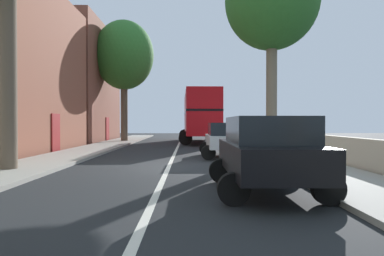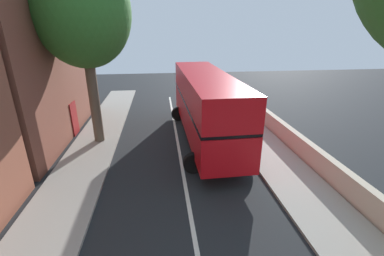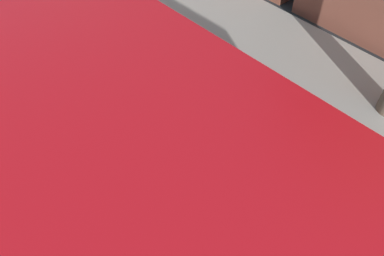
{
  "view_description": "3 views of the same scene",
  "coord_description": "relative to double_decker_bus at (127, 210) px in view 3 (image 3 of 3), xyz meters",
  "views": [
    {
      "loc": [
        0.71,
        -12.84,
        1.59
      ],
      "look_at": [
        0.91,
        5.92,
        1.33
      ],
      "focal_mm": 32.5,
      "sensor_mm": 36.0,
      "label": 1
    },
    {
      "loc": [
        -0.91,
        1.35,
        6.48
      ],
      "look_at": [
        0.4,
        11.9,
        2.4
      ],
      "focal_mm": 24.4,
      "sensor_mm": 36.0,
      "label": 2
    },
    {
      "loc": [
        2.57,
        18.16,
        6.04
      ],
      "look_at": [
        -0.09,
        15.07,
        1.64
      ],
      "focal_mm": 35.5,
      "sensor_mm": 36.0,
      "label": 3
    }
  ],
  "objects": [
    {
      "name": "double_decker_bus",
      "position": [
        0.0,
        0.0,
        0.0
      ],
      "size": [
        3.73,
        11.25,
        4.06
      ],
      "color": "red",
      "rests_on": "ground"
    }
  ]
}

